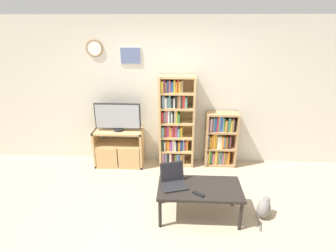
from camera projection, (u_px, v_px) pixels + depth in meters
ground_plane at (162, 230)px, 3.35m from camera, size 18.00×18.00×0.00m
wall_back at (168, 93)px, 4.65m from camera, size 7.13×0.09×2.60m
tv_stand at (119, 148)px, 4.79m from camera, size 0.87×0.41×0.69m
television at (118, 117)px, 4.56m from camera, size 0.80×0.18×0.50m
bookshelf_tall at (175, 123)px, 4.66m from camera, size 0.62×0.30×1.66m
bookshelf_short at (220, 139)px, 4.75m from camera, size 0.56×0.27×1.01m
coffee_table at (200, 190)px, 3.46m from camera, size 1.10×0.57×0.46m
laptop at (173, 180)px, 3.49m from camera, size 0.39×0.38×0.28m
remote_near_laptop at (198, 194)px, 3.29m from camera, size 0.16×0.13×0.02m
cat at (264, 208)px, 3.54m from camera, size 0.28×0.43×0.30m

